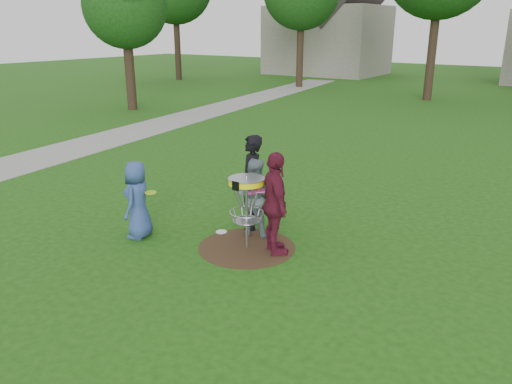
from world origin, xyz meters
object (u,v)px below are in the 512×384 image
Objects in this scene: player_grey at (254,197)px; disc_golf_basket at (247,195)px; player_blue at (138,200)px; player_black at (251,183)px; player_maroon at (275,204)px.

player_grey reaches higher than disc_golf_basket.
player_black reaches higher than player_blue.
player_blue is at bearing -78.25° from player_black.
player_black is (1.52, 1.60, 0.20)m from player_blue.
player_grey is 1.11× the size of disc_golf_basket.
disc_golf_basket is (-0.55, -0.10, 0.09)m from player_maroon.
player_grey is at bearing 9.13° from player_maroon.
player_maroon is 1.35× the size of disc_golf_basket.
player_black is 1.02× the size of player_maroon.
player_black is at bearing 115.49° from player_blue.
player_blue is 1.09× the size of disc_golf_basket.
player_black is at bearing 120.00° from disc_golf_basket.
player_black is 1.27m from player_maroon.
player_blue is 2.16m from disc_golf_basket.
player_grey is at bearing 107.21° from player_blue.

